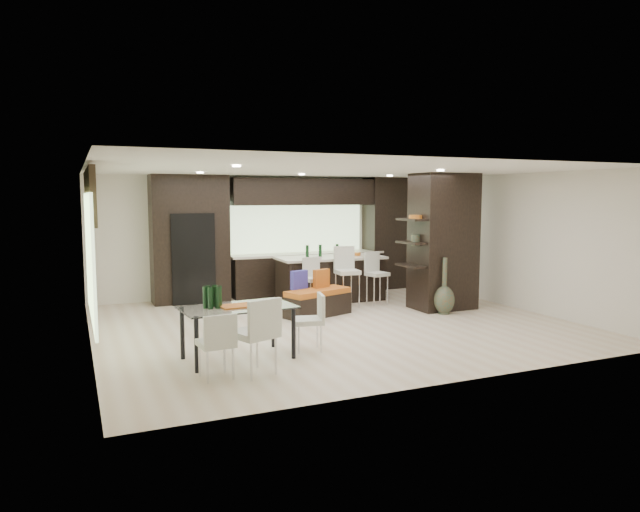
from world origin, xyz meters
name	(u,v)px	position (x,y,z in m)	size (l,w,h in m)	color
ground	(334,324)	(0.00, 0.00, 0.00)	(8.00, 8.00, 0.00)	beige
back_wall	(270,235)	(0.00, 3.50, 1.35)	(8.00, 0.02, 2.70)	white
left_wall	(87,258)	(-4.00, 0.00, 1.35)	(0.02, 7.00, 2.70)	white
right_wall	(512,241)	(4.00, 0.00, 1.35)	(0.02, 7.00, 2.70)	white
ceiling	(334,170)	(0.00, 0.00, 2.70)	(8.00, 7.00, 0.02)	white
window_left	(90,256)	(-3.96, 0.20, 1.35)	(0.04, 3.20, 1.90)	#B2D199
window_back	(295,226)	(0.60, 3.46, 1.55)	(3.40, 0.04, 1.20)	#B2D199
stone_accent	(90,196)	(-3.93, 0.20, 2.25)	(0.08, 3.00, 0.80)	brown
ceiling_spots	(328,172)	(0.00, 0.25, 2.68)	(4.00, 3.00, 0.02)	white
back_cabinetry	(295,236)	(0.50, 3.17, 1.35)	(6.80, 0.68, 2.70)	black
refrigerator	(191,258)	(-1.90, 3.12, 0.95)	(0.90, 0.68, 1.90)	black
partition_column	(443,242)	(2.60, 0.40, 1.35)	(1.20, 0.80, 2.70)	black
kitchen_island	(331,279)	(0.90, 2.08, 0.48)	(2.30, 0.99, 0.96)	black
stool_left	(315,289)	(0.19, 1.30, 0.42)	(0.37, 0.37, 0.84)	beige
stool_mid	(347,283)	(0.90, 1.26, 0.50)	(0.44, 0.44, 1.00)	beige
stool_right	(377,283)	(1.60, 1.29, 0.44)	(0.39, 0.39, 0.88)	beige
bench	(318,303)	(0.01, 0.73, 0.25)	(1.32, 0.51, 0.51)	black
floor_vase	(444,286)	(2.30, -0.09, 0.54)	(0.40, 0.40, 1.09)	#3F4431
dining_table	(238,333)	(-2.14, -1.46, 0.37)	(1.53, 0.86, 0.74)	white
chair_near	(254,339)	(-2.14, -2.22, 0.46)	(0.50, 0.50, 0.92)	beige
chair_far	(216,348)	(-2.62, -2.18, 0.38)	(0.42, 0.42, 0.77)	beige
chair_end	(308,325)	(-1.09, -1.46, 0.39)	(0.42, 0.42, 0.77)	beige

